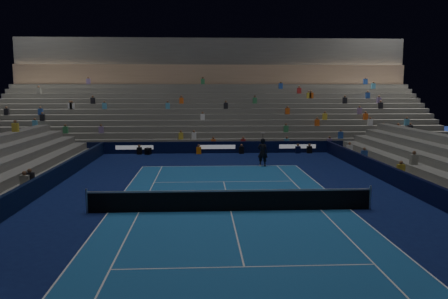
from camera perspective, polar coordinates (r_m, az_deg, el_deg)
ground at (r=20.33m, az=0.86°, el=-7.88°), size 90.00×90.00×0.00m
court_surface at (r=20.32m, az=0.86°, el=-7.87°), size 10.97×23.77×0.01m
sponsor_barrier_far at (r=38.38m, az=-0.94°, el=0.29°), size 44.00×0.25×1.00m
sponsor_barrier_east at (r=22.96m, az=25.93°, el=-5.57°), size 0.25×37.00×1.00m
sponsor_barrier_west at (r=21.84m, az=-25.61°, el=-6.20°), size 0.25×37.00×1.00m
grandstand_main at (r=47.50m, az=-1.34°, el=5.20°), size 44.00×15.20×11.20m
tennis_net at (r=20.20m, az=0.87°, el=-6.51°), size 12.90×0.10×1.10m
tennis_player at (r=31.87m, az=4.96°, el=-0.35°), size 0.86×0.73×2.01m
broadcast_camera at (r=38.09m, az=-9.69°, el=-0.20°), size 0.57×0.93×0.55m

